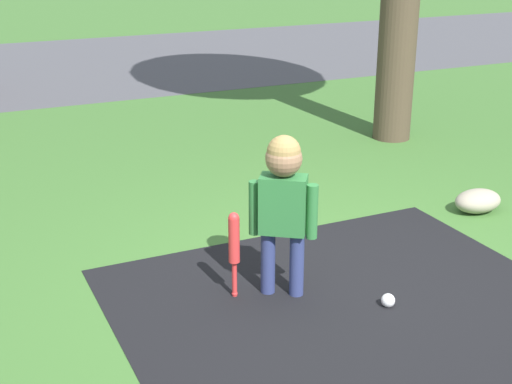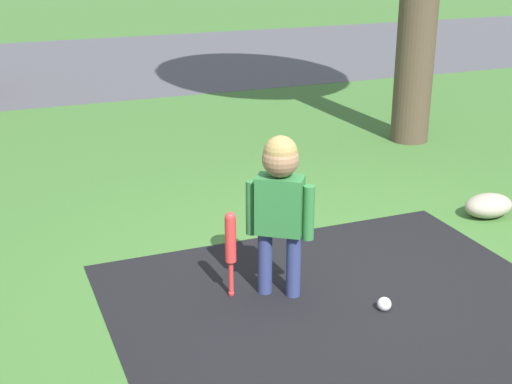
# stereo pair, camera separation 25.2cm
# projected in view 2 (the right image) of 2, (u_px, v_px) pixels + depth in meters

# --- Properties ---
(ground_plane) EXTENTS (60.00, 60.00, 0.00)m
(ground_plane) POSITION_uv_depth(u_px,v_px,m) (351.00, 290.00, 4.69)
(ground_plane) COLOR #3D6B2D
(street_strip) EXTENTS (40.00, 6.00, 0.01)m
(street_strip) POSITION_uv_depth(u_px,v_px,m) (102.00, 63.00, 12.47)
(street_strip) COLOR #4C4C51
(street_strip) RESTS_ON ground
(child) EXTENTS (0.37, 0.30, 1.07)m
(child) POSITION_uv_depth(u_px,v_px,m) (280.00, 194.00, 4.40)
(child) COLOR navy
(child) RESTS_ON ground
(baseball_bat) EXTENTS (0.07, 0.07, 0.58)m
(baseball_bat) POSITION_uv_depth(u_px,v_px,m) (231.00, 242.00, 4.49)
(baseball_bat) COLOR red
(baseball_bat) RESTS_ON ground
(sports_ball) EXTENTS (0.09, 0.09, 0.09)m
(sports_ball) POSITION_uv_depth(u_px,v_px,m) (384.00, 304.00, 4.43)
(sports_ball) COLOR white
(sports_ball) RESTS_ON ground
(edging_rock) EXTENTS (0.42, 0.29, 0.19)m
(edging_rock) POSITION_uv_depth(u_px,v_px,m) (488.00, 206.00, 5.85)
(edging_rock) COLOR #9E937F
(edging_rock) RESTS_ON ground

